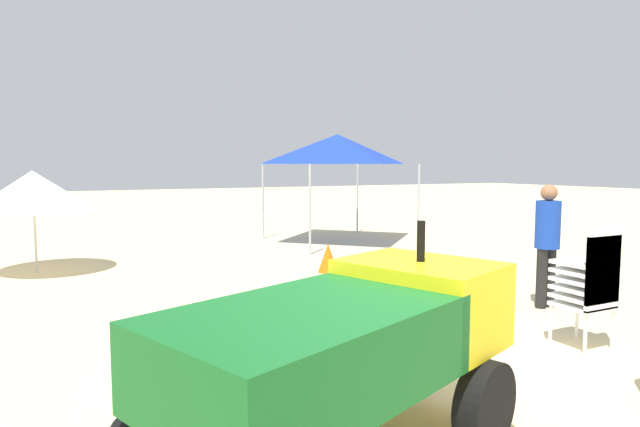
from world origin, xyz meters
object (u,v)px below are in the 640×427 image
Objects in this scene: popup_canopy at (337,149)px; beach_umbrella_left at (33,191)px; surfboard_pile at (370,291)px; utility_cart at (351,344)px; lifeguard_near_left at (547,237)px; traffic_cone_near at (328,258)px; stacked_plastic_chairs at (592,278)px.

popup_canopy is 1.41× the size of beach_umbrella_left.
utility_cart is at bearing -123.52° from surfboard_pile.
lifeguard_near_left reaches higher than traffic_cone_near.
popup_canopy is 6.73m from beach_umbrella_left.
surfboard_pile is (2.31, 3.49, -0.66)m from utility_cart.
surfboard_pile is 2.06m from traffic_cone_near.
stacked_plastic_chairs is 0.55× the size of surfboard_pile.
utility_cart is at bearing -117.85° from popup_canopy.
lifeguard_near_left is 0.57× the size of popup_canopy.
stacked_plastic_chairs is at bearing -124.61° from lifeguard_near_left.
stacked_plastic_chairs is 1.67m from lifeguard_near_left.
stacked_plastic_chairs is at bearing -53.39° from beach_umbrella_left.
popup_canopy is at bearing 66.25° from surfboard_pile.
stacked_plastic_chairs is 2.97m from surfboard_pile.
popup_canopy is at bearing 62.15° from utility_cart.
utility_cart is 8.07m from beach_umbrella_left.
popup_canopy is at bearing 80.36° from stacked_plastic_chairs.
beach_umbrella_left reaches higher than utility_cart.
traffic_cone_near is (4.66, -2.29, -1.20)m from beach_umbrella_left.
beach_umbrella_left is (-6.61, -0.99, -0.84)m from popup_canopy.
popup_canopy is (1.37, 8.04, 1.55)m from stacked_plastic_chairs.
utility_cart is 0.97× the size of popup_canopy.
surfboard_pile is (-0.97, 2.74, -0.62)m from stacked_plastic_chairs.
utility_cart reaches higher than traffic_cone_near.
lifeguard_near_left is at bearing 55.39° from stacked_plastic_chairs.
popup_canopy reaches higher than stacked_plastic_chairs.
beach_umbrella_left reaches higher than lifeguard_near_left.
beach_umbrella_left is (-1.96, 7.80, 0.67)m from utility_cart.
surfboard_pile is at bearing 144.16° from lifeguard_near_left.
surfboard_pile is 6.19m from popup_canopy.
utility_cart reaches higher than stacked_plastic_chairs.
surfboard_pile is at bearing -113.75° from popup_canopy.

